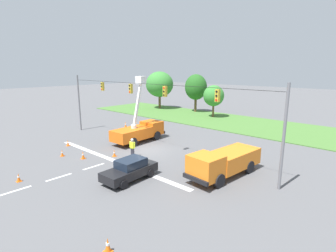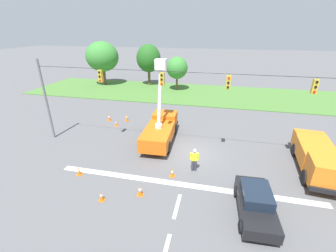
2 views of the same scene
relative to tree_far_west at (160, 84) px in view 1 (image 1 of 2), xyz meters
name	(u,v)px [view 1 (image 1 of 2)]	position (x,y,z in m)	size (l,w,h in m)	color
ground_plane	(148,150)	(18.23, -20.48, -4.90)	(200.00, 200.00, 0.00)	#565659
grass_verge	(235,123)	(18.23, -2.48, -4.85)	(56.00, 12.00, 0.10)	#477533
lane_markings	(99,165)	(18.23, -26.18, -4.90)	(17.60, 15.25, 0.01)	silver
signal_gantry	(147,105)	(18.27, -20.48, -0.32)	(26.20, 0.33, 7.20)	slate
tree_far_west	(160,84)	(0.00, 0.00, 0.00)	(5.57, 5.36, 7.43)	brown
tree_west	(196,87)	(7.86, 1.50, -0.27)	(4.16, 3.83, 7.00)	brown
tree_centre	(214,96)	(13.32, -0.94, -1.28)	(3.35, 3.47, 5.35)	brown
utility_truck_bucket_lift	(139,130)	(15.26, -18.97, -3.59)	(2.55, 6.54, 7.21)	orange
utility_truck_support_near	(224,162)	(27.26, -21.09, -3.75)	(2.89, 6.92, 2.12)	orange
sedan_black	(130,169)	(22.51, -26.30, -4.12)	(2.07, 4.38, 1.56)	black
road_worker	(132,147)	(18.75, -22.92, -3.90)	(0.64, 0.31, 1.77)	#383842
traffic_cone_foreground_left	(19,177)	(16.81, -32.01, -4.59)	(0.36, 0.36, 0.65)	orange
traffic_cone_foreground_right	(126,125)	(8.43, -15.49, -4.51)	(0.36, 0.36, 0.79)	orange
traffic_cone_mid_left	(62,153)	(13.72, -27.22, -4.60)	(0.36, 0.36, 0.64)	orange
traffic_cone_mid_right	(68,143)	(10.93, -25.24, -4.58)	(0.36, 0.36, 0.66)	orange
traffic_cone_near_bucket	(83,155)	(15.82, -26.28, -4.55)	(0.36, 0.36, 0.72)	orange
traffic_cone_lane_edge_a	(137,126)	(10.37, -15.17, -4.49)	(0.36, 0.36, 0.82)	orange
traffic_cone_lane_edge_b	(114,153)	(17.36, -23.96, -4.60)	(0.36, 0.36, 0.64)	orange
traffic_cone_far_left	(108,245)	(27.86, -32.02, -4.57)	(0.36, 0.36, 0.69)	orange
traffic_cone_far_right	(125,128)	(9.78, -16.66, -4.60)	(0.36, 0.36, 0.63)	orange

